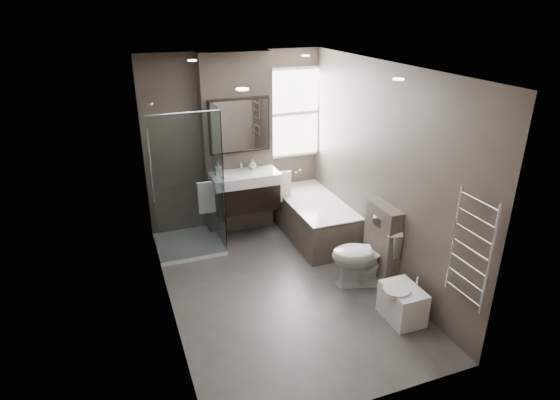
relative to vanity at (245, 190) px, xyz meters
name	(u,v)px	position (x,y,z in m)	size (l,w,h in m)	color
room	(281,188)	(0.00, -1.43, 0.56)	(2.70, 3.90, 2.70)	#4B4645
vanity_pier	(237,146)	(0.00, 0.35, 0.56)	(1.00, 0.25, 2.60)	#50463F
vanity	(245,190)	(0.00, 0.00, 0.00)	(0.95, 0.47, 0.66)	black
mirror_cabinet	(240,126)	(0.00, 0.19, 0.89)	(0.86, 0.08, 0.76)	black
towel_left	(207,198)	(-0.56, -0.02, -0.02)	(0.24, 0.06, 0.44)	white
towel_right	(283,187)	(0.56, -0.02, -0.02)	(0.24, 0.06, 0.44)	white
shower_enclosure	(195,216)	(-0.75, -0.08, -0.25)	(0.90, 0.90, 2.00)	white
bathtub	(314,217)	(0.92, -0.33, -0.43)	(0.75, 1.60, 0.57)	#50463F
window	(293,113)	(0.90, 0.45, 0.93)	(0.98, 0.06, 1.33)	white
toilet	(364,255)	(0.97, -1.68, -0.35)	(0.44, 0.77, 0.78)	white
cistern_box	(382,244)	(1.21, -1.68, -0.24)	(0.19, 0.55, 1.00)	#50463F
bidet	(402,303)	(1.01, -2.44, -0.54)	(0.41, 0.48, 0.50)	white
towel_radiator	(471,249)	(1.25, -3.03, 0.38)	(0.03, 0.49, 1.10)	silver
soap_bottle_a	(219,168)	(-0.35, 0.06, 0.35)	(0.08, 0.08, 0.18)	white
soap_bottle_b	(252,164)	(0.15, 0.13, 0.33)	(0.11, 0.11, 0.15)	white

